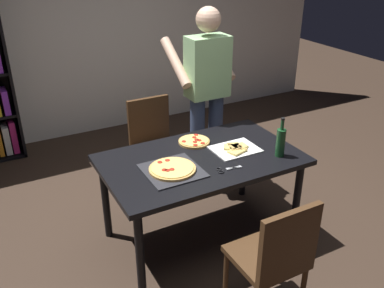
# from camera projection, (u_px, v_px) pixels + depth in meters

# --- Properties ---
(ground_plane) EXTENTS (12.00, 12.00, 0.00)m
(ground_plane) POSITION_uv_depth(u_px,v_px,m) (200.00, 236.00, 3.56)
(ground_plane) COLOR #38281E
(back_wall) EXTENTS (6.40, 0.10, 2.80)m
(back_wall) POSITION_uv_depth(u_px,v_px,m) (95.00, 19.00, 4.99)
(back_wall) COLOR silver
(back_wall) RESTS_ON ground_plane
(dining_table) EXTENTS (1.51, 0.91, 0.75)m
(dining_table) POSITION_uv_depth(u_px,v_px,m) (201.00, 166.00, 3.26)
(dining_table) COLOR black
(dining_table) RESTS_ON ground_plane
(chair_near_camera) EXTENTS (0.42, 0.42, 0.90)m
(chair_near_camera) POSITION_uv_depth(u_px,v_px,m) (275.00, 255.00, 2.59)
(chair_near_camera) COLOR #472D19
(chair_near_camera) RESTS_ON ground_plane
(chair_far_side) EXTENTS (0.42, 0.42, 0.90)m
(chair_far_side) POSITION_uv_depth(u_px,v_px,m) (154.00, 139.00, 4.07)
(chair_far_side) COLOR #472D19
(chair_far_side) RESTS_ON ground_plane
(person_serving_pizza) EXTENTS (0.55, 0.54, 1.75)m
(person_serving_pizza) POSITION_uv_depth(u_px,v_px,m) (206.00, 90.00, 3.88)
(person_serving_pizza) COLOR #38476B
(person_serving_pizza) RESTS_ON ground_plane
(pepperoni_pizza_on_tray) EXTENTS (0.40, 0.40, 0.04)m
(pepperoni_pizza_on_tray) POSITION_uv_depth(u_px,v_px,m) (172.00, 169.00, 3.03)
(pepperoni_pizza_on_tray) COLOR #2D2D33
(pepperoni_pizza_on_tray) RESTS_ON dining_table
(pizza_slices_on_towel) EXTENTS (0.36, 0.28, 0.03)m
(pizza_slices_on_towel) POSITION_uv_depth(u_px,v_px,m) (236.00, 149.00, 3.33)
(pizza_slices_on_towel) COLOR white
(pizza_slices_on_towel) RESTS_ON dining_table
(wine_bottle) EXTENTS (0.07, 0.07, 0.32)m
(wine_bottle) POSITION_uv_depth(u_px,v_px,m) (281.00, 142.00, 3.20)
(wine_bottle) COLOR #194723
(wine_bottle) RESTS_ON dining_table
(kitchen_scissors) EXTENTS (0.20, 0.09, 0.01)m
(kitchen_scissors) POSITION_uv_depth(u_px,v_px,m) (225.00, 169.00, 3.05)
(kitchen_scissors) COLOR silver
(kitchen_scissors) RESTS_ON dining_table
(second_pizza_plain) EXTENTS (0.26, 0.26, 0.03)m
(second_pizza_plain) POSITION_uv_depth(u_px,v_px,m) (194.00, 141.00, 3.45)
(second_pizza_plain) COLOR tan
(second_pizza_plain) RESTS_ON dining_table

